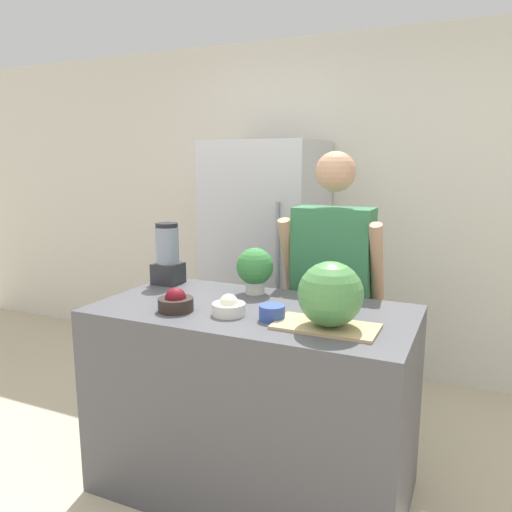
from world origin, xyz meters
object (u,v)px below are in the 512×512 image
object	(u,v)px
bowl_cream	(229,307)
bowl_small_blue	(272,313)
potted_plant	(255,268)
person	(332,299)
watermelon	(330,294)
blender	(168,255)
refrigerator	(267,262)
bowl_cherries	(176,302)

from	to	relation	value
bowl_cream	bowl_small_blue	distance (m)	0.21
bowl_small_blue	potted_plant	distance (m)	0.48
person	bowl_cream	distance (m)	0.80
watermelon	bowl_small_blue	bearing A→B (deg)	177.49
bowl_small_blue	blender	distance (m)	0.91
person	watermelon	size ratio (longest dim) A/B	6.20
bowl_small_blue	watermelon	bearing A→B (deg)	-2.51
blender	bowl_small_blue	bearing A→B (deg)	-25.35
refrigerator	bowl_cream	bearing A→B (deg)	-73.50
bowl_cream	blender	bearing A→B (deg)	146.64
refrigerator	potted_plant	distance (m)	1.14
person	bowl_cream	xyz separation A→B (m)	(-0.28, -0.74, 0.12)
refrigerator	potted_plant	size ratio (longest dim) A/B	7.28
refrigerator	bowl_small_blue	xyz separation A→B (m)	(0.64, -1.45, 0.09)
bowl_small_blue	potted_plant	world-z (taller)	potted_plant
watermelon	blender	distance (m)	1.15
bowl_cherries	bowl_cream	distance (m)	0.26
bowl_cream	blender	world-z (taller)	blender
bowl_cherries	potted_plant	distance (m)	0.50
potted_plant	bowl_cherries	bearing A→B (deg)	-114.86
refrigerator	bowl_small_blue	bearing A→B (deg)	-66.05
person	potted_plant	xyz separation A→B (m)	(-0.33, -0.34, 0.22)
bowl_cherries	bowl_small_blue	bearing A→B (deg)	7.09
refrigerator	watermelon	size ratio (longest dim) A/B	6.53
blender	potted_plant	bearing A→B (deg)	0.63
watermelon	bowl_small_blue	distance (m)	0.29
bowl_cream	blender	distance (m)	0.73
refrigerator	potted_plant	xyz separation A→B (m)	(0.38, -1.06, 0.19)
person	blender	bearing A→B (deg)	-158.75
potted_plant	person	bearing A→B (deg)	45.40
watermelon	blender	world-z (taller)	blender
refrigerator	person	world-z (taller)	refrigerator
bowl_cream	potted_plant	world-z (taller)	potted_plant
watermelon	potted_plant	distance (m)	0.67
potted_plant	watermelon	bearing A→B (deg)	-37.21
person	potted_plant	bearing A→B (deg)	-134.60
bowl_cream	bowl_cherries	bearing A→B (deg)	-169.62
refrigerator	bowl_cherries	world-z (taller)	refrigerator
watermelon	bowl_small_blue	xyz separation A→B (m)	(-0.27, 0.01, -0.12)
bowl_cherries	bowl_small_blue	distance (m)	0.47
watermelon	person	bearing A→B (deg)	104.94
bowl_small_blue	potted_plant	bearing A→B (deg)	123.79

